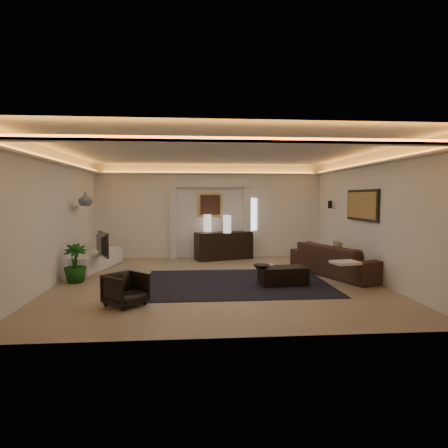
{
  "coord_description": "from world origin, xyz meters",
  "views": [
    {
      "loc": [
        -0.54,
        -8.51,
        1.89
      ],
      "look_at": [
        0.2,
        0.6,
        1.25
      ],
      "focal_mm": 30.79,
      "sensor_mm": 36.0,
      "label": 1
    }
  ],
  "objects": [
    {
      "name": "coffee_table",
      "position": [
        1.39,
        -0.47,
        0.2
      ],
      "size": [
        1.04,
        0.64,
        0.37
      ],
      "primitive_type": "cube",
      "rotation": [
        0.0,
        0.0,
        0.11
      ],
      "color": "black",
      "rests_on": "ground"
    },
    {
      "name": "sofa",
      "position": [
        2.96,
        0.43,
        0.37
      ],
      "size": [
        2.74,
        1.86,
        0.75
      ],
      "primitive_type": "imported",
      "rotation": [
        0.0,
        0.0,
        1.94
      ],
      "color": "brown",
      "rests_on": "ground"
    },
    {
      "name": "ginger_jar",
      "position": [
        -3.15,
        1.09,
        1.84
      ],
      "size": [
        0.42,
        0.42,
        0.34
      ],
      "primitive_type": "imported",
      "rotation": [
        0.0,
        0.0,
        0.34
      ],
      "color": "slate",
      "rests_on": "wall_niche"
    },
    {
      "name": "lamp_right",
      "position": [
        0.47,
        2.77,
        1.09
      ],
      "size": [
        0.3,
        0.3,
        0.53
      ],
      "primitive_type": "cylinder",
      "rotation": [
        0.0,
        0.0,
        -0.35
      ],
      "color": "beige",
      "rests_on": "console"
    },
    {
      "name": "wall_sconce",
      "position": [
        3.38,
        2.2,
        1.68
      ],
      "size": [
        0.12,
        0.12,
        0.22
      ],
      "primitive_type": "cylinder",
      "color": "black",
      "rests_on": "wall_right"
    },
    {
      "name": "alcove_header",
      "position": [
        0.0,
        3.4,
        2.25
      ],
      "size": [
        2.52,
        0.2,
        0.12
      ],
      "primitive_type": "cube",
      "color": "silver",
      "rests_on": "wall_back"
    },
    {
      "name": "wall_back",
      "position": [
        0.0,
        3.5,
        1.45
      ],
      "size": [
        7.0,
        0.0,
        7.0
      ],
      "primitive_type": "plane",
      "rotation": [
        1.57,
        0.0,
        0.0
      ],
      "color": "white",
      "rests_on": "ground"
    },
    {
      "name": "art_panel_gold",
      "position": [
        3.44,
        0.3,
        1.7
      ],
      "size": [
        0.02,
        1.5,
        0.62
      ],
      "primitive_type": "cube",
      "color": "tan",
      "rests_on": "wall_right"
    },
    {
      "name": "wall_front",
      "position": [
        0.0,
        -3.5,
        1.45
      ],
      "size": [
        7.0,
        0.0,
        7.0
      ],
      "primitive_type": "plane",
      "rotation": [
        -1.57,
        0.0,
        0.0
      ],
      "color": "white",
      "rests_on": "ground"
    },
    {
      "name": "throw_pillow",
      "position": [
        3.15,
        0.98,
        0.55
      ],
      "size": [
        0.15,
        0.42,
        0.41
      ],
      "primitive_type": "cube",
      "rotation": [
        0.0,
        0.0,
        -0.07
      ],
      "color": "gray",
      "rests_on": "sofa"
    },
    {
      "name": "lamp_left",
      "position": [
        -0.1,
        3.25,
        1.09
      ],
      "size": [
        0.25,
        0.25,
        0.53
      ],
      "primitive_type": "cylinder",
      "rotation": [
        0.0,
        0.0,
        -0.07
      ],
      "color": "beige",
      "rests_on": "console"
    },
    {
      "name": "console",
      "position": [
        0.39,
        3.04,
        0.4
      ],
      "size": [
        1.81,
        1.04,
        0.87
      ],
      "primitive_type": "cube",
      "rotation": [
        0.0,
        0.0,
        0.31
      ],
      "color": "black",
      "rests_on": "ground"
    },
    {
      "name": "throw_blanket",
      "position": [
        2.57,
        -0.95,
        0.55
      ],
      "size": [
        0.59,
        0.52,
        0.06
      ],
      "primitive_type": "cube",
      "rotation": [
        0.0,
        0.0,
        0.19
      ],
      "color": "beige",
      "rests_on": "sofa"
    },
    {
      "name": "bowl",
      "position": [
        0.89,
        -0.6,
        0.45
      ],
      "size": [
        0.44,
        0.44,
        0.08
      ],
      "primitive_type": "imported",
      "rotation": [
        0.0,
        0.0,
        -0.37
      ],
      "color": "black",
      "rests_on": "coffee_table"
    },
    {
      "name": "tv",
      "position": [
        -2.86,
        1.09,
        0.75
      ],
      "size": [
        1.01,
        0.55,
        0.6
      ],
      "primitive_type": "imported",
      "rotation": [
        0.0,
        0.0,
        1.99
      ],
      "color": "black",
      "rests_on": "media_ledge"
    },
    {
      "name": "daylight_slit",
      "position": [
        1.35,
        3.48,
        1.35
      ],
      "size": [
        0.25,
        0.03,
        1.0
      ],
      "primitive_type": "cube",
      "color": "white",
      "rests_on": "wall_back"
    },
    {
      "name": "pilaster_left",
      "position": [
        -1.15,
        3.4,
        1.1
      ],
      "size": [
        0.22,
        0.2,
        2.2
      ],
      "primitive_type": "cube",
      "color": "silver",
      "rests_on": "ground"
    },
    {
      "name": "wall_right",
      "position": [
        3.5,
        0.0,
        1.45
      ],
      "size": [
        0.0,
        7.0,
        7.0
      ],
      "primitive_type": "plane",
      "rotation": [
        1.57,
        0.0,
        -1.57
      ],
      "color": "white",
      "rests_on": "ground"
    },
    {
      "name": "art_panel_frame",
      "position": [
        3.47,
        0.3,
        1.7
      ],
      "size": [
        0.04,
        1.64,
        0.74
      ],
      "primitive_type": "cube",
      "color": "black",
      "rests_on": "wall_right"
    },
    {
      "name": "painting_frame",
      "position": [
        0.0,
        3.47,
        1.65
      ],
      "size": [
        0.74,
        0.04,
        0.74
      ],
      "primitive_type": "cube",
      "color": "tan",
      "rests_on": "wall_back"
    },
    {
      "name": "area_rug",
      "position": [
        0.4,
        -0.2,
        0.01
      ],
      "size": [
        4.0,
        3.0,
        0.01
      ],
      "primitive_type": "cube",
      "color": "black",
      "rests_on": "ground"
    },
    {
      "name": "wall_niche",
      "position": [
        -3.44,
        1.4,
        1.65
      ],
      "size": [
        0.1,
        0.55,
        0.04
      ],
      "primitive_type": "cube",
      "color": "silver",
      "rests_on": "wall_left"
    },
    {
      "name": "floor",
      "position": [
        0.0,
        0.0,
        0.0
      ],
      "size": [
        7.0,
        7.0,
        0.0
      ],
      "primitive_type": "plane",
      "color": "tan",
      "rests_on": "ground"
    },
    {
      "name": "cove_soffit",
      "position": [
        0.0,
        0.0,
        2.62
      ],
      "size": [
        7.0,
        7.0,
        0.04
      ],
      "primitive_type": "cube",
      "color": "silver",
      "rests_on": "ceiling"
    },
    {
      "name": "pilaster_right",
      "position": [
        1.15,
        3.4,
        1.1
      ],
      "size": [
        0.22,
        0.2,
        2.2
      ],
      "primitive_type": "cube",
      "color": "silver",
      "rests_on": "ground"
    },
    {
      "name": "figurine",
      "position": [
        -3.05,
        2.4,
        0.64
      ],
      "size": [
        0.15,
        0.15,
        0.33
      ],
      "primitive_type": "cylinder",
      "rotation": [
        0.0,
        0.0,
        0.32
      ],
      "color": "#442820",
      "rests_on": "media_ledge"
    },
    {
      "name": "media_ledge",
      "position": [
        -3.08,
        1.79,
        0.23
      ],
      "size": [
        0.99,
        2.33,
        0.42
      ],
      "primitive_type": "cube",
      "rotation": [
        0.0,
        0.0,
        -0.19
      ],
      "color": "white",
      "rests_on": "ground"
    },
    {
      "name": "armchair",
      "position": [
        -1.72,
        -1.81,
        0.29
      ],
      "size": [
        0.87,
        0.87,
        0.57
      ],
      "primitive_type": "imported",
      "rotation": [
        0.0,
        0.0,
        0.82
      ],
      "color": "black",
      "rests_on": "ground"
    },
    {
      "name": "magazine",
      "position": [
        1.09,
        -0.26,
        0.42
      ],
      "size": [
        0.29,
        0.23,
        0.03
      ],
      "primitive_type": "cube",
      "rotation": [
        0.0,
        0.0,
        -0.15
      ],
      "color": "silver",
      "rests_on": "coffee_table"
    },
    {
      "name": "wall_left",
      "position": [
        -3.5,
        0.0,
        1.45
      ],
      "size": [
        0.0,
        7.0,
        7.0
      ],
      "primitive_type": "plane",
      "rotation": [
        1.57,
        0.0,
        1.57
      ],
      "color": "white",
      "rests_on": "ground"
    },
    {
      "name": "painting_canvas",
      "position": [
        0.0,
        3.44,
        1.65
      ],
      "size": [
        0.62,
        0.02,
        0.62
      ],
      "primitive_type": "cube",
      "color": "#4C2D1E",
      "rests_on": "wall_back"
    },
    {
      "name": "plant",
      "position": [
        -3.15,
        0.14,
        0.43
      ],
      "size": [
        0.61,
        0.61,
        0.86
      ],
      "primitive_type": "imported",
      "rotation": [
        0.0,
        0.0,
        0.34
      ],
      "color": "#134310",
      "rests_on": "ground"
    },
    {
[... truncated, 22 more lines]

